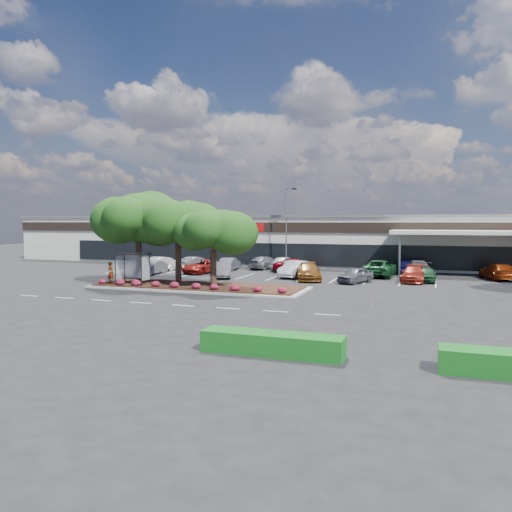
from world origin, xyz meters
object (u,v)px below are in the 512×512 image
(light_pole, at_px, (287,233))
(survey_stake, at_px, (373,297))
(car_1, at_px, (156,264))
(car_0, at_px, (151,268))

(light_pole, xyz_separation_m, survey_stake, (12.33, -23.27, -3.43))
(survey_stake, bearing_deg, car_1, 147.95)
(car_1, bearing_deg, survey_stake, -15.71)
(car_0, bearing_deg, light_pole, 42.08)
(light_pole, distance_m, survey_stake, 26.56)
(light_pole, bearing_deg, car_0, -138.10)
(light_pole, height_order, survey_stake, light_pole)
(survey_stake, relative_size, car_0, 0.26)
(survey_stake, relative_size, car_1, 0.24)
(survey_stake, height_order, car_1, car_1)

